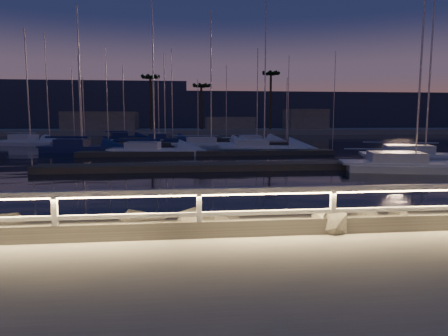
{
  "coord_description": "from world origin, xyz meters",
  "views": [
    {
      "loc": [
        -2.39,
        -8.44,
        2.55
      ],
      "look_at": [
        -1.02,
        4.0,
        1.0
      ],
      "focal_mm": 32.0,
      "sensor_mm": 36.0,
      "label": 1
    }
  ],
  "objects_px": {
    "sailboat_l": "(262,147)",
    "sailboat_g": "(209,144)",
    "sailboat_k": "(256,140)",
    "sailboat_i": "(29,142)",
    "sailboat_n": "(164,139)",
    "guard_rail": "(286,200)",
    "sailboat_h": "(421,155)",
    "sailboat_c": "(152,150)",
    "sailboat_j": "(80,147)",
    "sailboat_m": "(124,137)",
    "sailboat_d": "(411,164)"
  },
  "relations": [
    {
      "from": "sailboat_d",
      "to": "sailboat_g",
      "type": "relative_size",
      "value": 1.03
    },
    {
      "from": "sailboat_d",
      "to": "sailboat_k",
      "type": "bearing_deg",
      "value": 113.51
    },
    {
      "from": "sailboat_c",
      "to": "sailboat_j",
      "type": "height_order",
      "value": "sailboat_j"
    },
    {
      "from": "sailboat_g",
      "to": "sailboat_l",
      "type": "distance_m",
      "value": 6.62
    },
    {
      "from": "sailboat_l",
      "to": "sailboat_n",
      "type": "bearing_deg",
      "value": 134.92
    },
    {
      "from": "guard_rail",
      "to": "sailboat_m",
      "type": "distance_m",
      "value": 54.66
    },
    {
      "from": "sailboat_l",
      "to": "sailboat_g",
      "type": "bearing_deg",
      "value": 150.56
    },
    {
      "from": "sailboat_i",
      "to": "sailboat_l",
      "type": "relative_size",
      "value": 0.94
    },
    {
      "from": "sailboat_g",
      "to": "sailboat_k",
      "type": "bearing_deg",
      "value": 47.78
    },
    {
      "from": "sailboat_c",
      "to": "sailboat_j",
      "type": "bearing_deg",
      "value": 159.31
    },
    {
      "from": "sailboat_g",
      "to": "sailboat_n",
      "type": "relative_size",
      "value": 1.21
    },
    {
      "from": "sailboat_k",
      "to": "sailboat_l",
      "type": "height_order",
      "value": "sailboat_l"
    },
    {
      "from": "sailboat_j",
      "to": "sailboat_c",
      "type": "bearing_deg",
      "value": -18.77
    },
    {
      "from": "sailboat_j",
      "to": "sailboat_m",
      "type": "xyz_separation_m",
      "value": [
        0.87,
        23.04,
        -0.04
      ]
    },
    {
      "from": "sailboat_k",
      "to": "sailboat_l",
      "type": "relative_size",
      "value": 0.83
    },
    {
      "from": "sailboat_h",
      "to": "sailboat_n",
      "type": "bearing_deg",
      "value": 145.54
    },
    {
      "from": "sailboat_k",
      "to": "sailboat_m",
      "type": "xyz_separation_m",
      "value": [
        -18.17,
        11.48,
        0.02
      ]
    },
    {
      "from": "sailboat_c",
      "to": "sailboat_i",
      "type": "xyz_separation_m",
      "value": [
        -15.17,
        13.79,
        0.05
      ]
    },
    {
      "from": "sailboat_l",
      "to": "sailboat_m",
      "type": "bearing_deg",
      "value": 138.78
    },
    {
      "from": "sailboat_h",
      "to": "sailboat_l",
      "type": "xyz_separation_m",
      "value": [
        -9.98,
        9.87,
        -0.02
      ]
    },
    {
      "from": "sailboat_i",
      "to": "sailboat_m",
      "type": "bearing_deg",
      "value": 77.99
    },
    {
      "from": "sailboat_i",
      "to": "sailboat_j",
      "type": "height_order",
      "value": "sailboat_j"
    },
    {
      "from": "sailboat_i",
      "to": "sailboat_j",
      "type": "bearing_deg",
      "value": -27.82
    },
    {
      "from": "sailboat_i",
      "to": "sailboat_j",
      "type": "relative_size",
      "value": 1.0
    },
    {
      "from": "sailboat_h",
      "to": "sailboat_d",
      "type": "bearing_deg",
      "value": -108.02
    },
    {
      "from": "sailboat_i",
      "to": "sailboat_l",
      "type": "xyz_separation_m",
      "value": [
        25.37,
        -11.48,
        -0.05
      ]
    },
    {
      "from": "sailboat_i",
      "to": "sailboat_d",
      "type": "bearing_deg",
      "value": -17.3
    },
    {
      "from": "guard_rail",
      "to": "sailboat_c",
      "type": "xyz_separation_m",
      "value": [
        -4.74,
        26.74,
        -0.95
      ]
    },
    {
      "from": "sailboat_l",
      "to": "sailboat_i",
      "type": "bearing_deg",
      "value": 170.81
    },
    {
      "from": "sailboat_g",
      "to": "sailboat_d",
      "type": "bearing_deg",
      "value": -65.32
    },
    {
      "from": "sailboat_h",
      "to": "sailboat_i",
      "type": "xyz_separation_m",
      "value": [
        -35.35,
        21.35,
        0.03
      ]
    },
    {
      "from": "guard_rail",
      "to": "sailboat_n",
      "type": "xyz_separation_m",
      "value": [
        -4.48,
        46.43,
        -0.97
      ]
    },
    {
      "from": "sailboat_h",
      "to": "sailboat_c",
      "type": "bearing_deg",
      "value": 178.86
    },
    {
      "from": "sailboat_h",
      "to": "sailboat_m",
      "type": "xyz_separation_m",
      "value": [
        -26.28,
        34.37,
        -0.03
      ]
    },
    {
      "from": "sailboat_h",
      "to": "sailboat_j",
      "type": "bearing_deg",
      "value": 176.71
    },
    {
      "from": "guard_rail",
      "to": "sailboat_k",
      "type": "height_order",
      "value": "sailboat_k"
    },
    {
      "from": "guard_rail",
      "to": "sailboat_h",
      "type": "xyz_separation_m",
      "value": [
        15.44,
        19.19,
        -0.93
      ]
    },
    {
      "from": "sailboat_i",
      "to": "sailboat_k",
      "type": "xyz_separation_m",
      "value": [
        27.25,
        1.55,
        -0.08
      ]
    },
    {
      "from": "sailboat_i",
      "to": "sailboat_n",
      "type": "height_order",
      "value": "sailboat_i"
    },
    {
      "from": "sailboat_h",
      "to": "sailboat_l",
      "type": "height_order",
      "value": "sailboat_h"
    },
    {
      "from": "sailboat_n",
      "to": "sailboat_g",
      "type": "bearing_deg",
      "value": -53.29
    },
    {
      "from": "sailboat_h",
      "to": "sailboat_k",
      "type": "xyz_separation_m",
      "value": [
        -8.1,
        22.89,
        -0.05
      ]
    },
    {
      "from": "sailboat_l",
      "to": "guard_rail",
      "type": "bearing_deg",
      "value": -85.48
    },
    {
      "from": "guard_rail",
      "to": "sailboat_g",
      "type": "xyz_separation_m",
      "value": [
        0.74,
        33.71,
        -0.94
      ]
    },
    {
      "from": "sailboat_c",
      "to": "sailboat_j",
      "type": "xyz_separation_m",
      "value": [
        -6.97,
        3.78,
        0.02
      ]
    },
    {
      "from": "sailboat_c",
      "to": "sailboat_i",
      "type": "height_order",
      "value": "sailboat_c"
    },
    {
      "from": "sailboat_d",
      "to": "sailboat_g",
      "type": "bearing_deg",
      "value": 133.74
    },
    {
      "from": "sailboat_k",
      "to": "sailboat_n",
      "type": "distance_m",
      "value": 12.59
    },
    {
      "from": "guard_rail",
      "to": "sailboat_g",
      "type": "bearing_deg",
      "value": 88.74
    },
    {
      "from": "sailboat_l",
      "to": "sailboat_n",
      "type": "distance_m",
      "value": 20.02
    }
  ]
}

